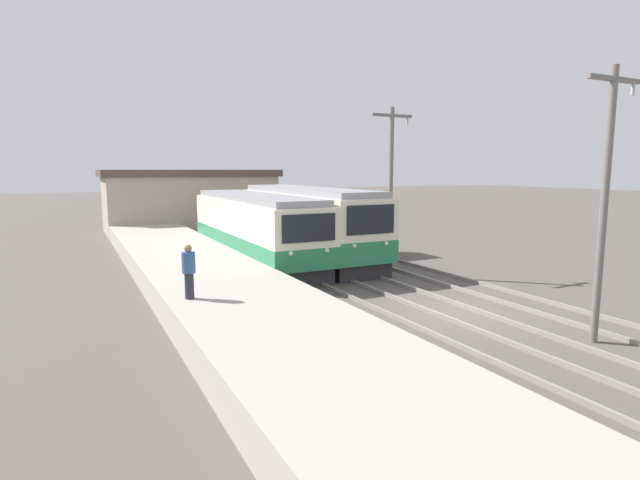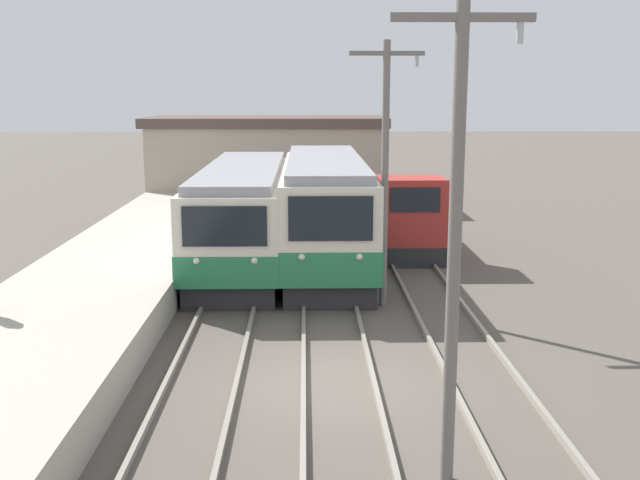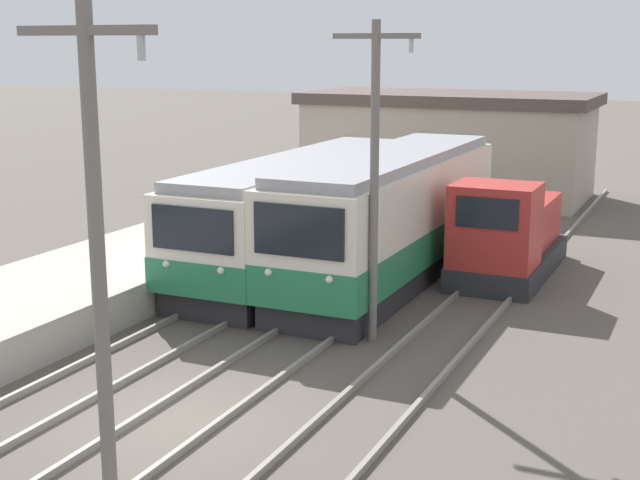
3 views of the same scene
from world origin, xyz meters
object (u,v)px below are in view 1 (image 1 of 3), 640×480
(shunting_locomotive, at_px, (341,229))
(catenary_mast_mid, at_px, (391,186))
(catenary_mast_near, at_px, (605,196))
(person_on_platform, at_px, (189,270))
(commuter_train_left, at_px, (255,231))
(commuter_train_center, at_px, (307,226))

(shunting_locomotive, height_order, catenary_mast_mid, catenary_mast_mid)
(catenary_mast_near, distance_m, catenary_mast_mid, 9.66)
(shunting_locomotive, xyz_separation_m, catenary_mast_near, (-1.49, -16.71, 2.73))
(person_on_platform, bearing_deg, catenary_mast_mid, 21.39)
(commuter_train_left, distance_m, commuter_train_center, 2.81)
(commuter_train_center, distance_m, shunting_locomotive, 3.54)
(commuter_train_center, xyz_separation_m, shunting_locomotive, (3.00, 1.81, -0.51))
(commuter_train_left, bearing_deg, commuter_train_center, -2.58)
(catenary_mast_near, bearing_deg, shunting_locomotive, 84.90)
(shunting_locomotive, height_order, person_on_platform, shunting_locomotive)
(commuter_train_left, height_order, person_on_platform, commuter_train_left)
(commuter_train_left, bearing_deg, person_on_platform, -119.81)
(shunting_locomotive, xyz_separation_m, person_on_platform, (-11.01, -10.77, 0.59))
(commuter_train_left, distance_m, catenary_mast_mid, 7.27)
(shunting_locomotive, relative_size, catenary_mast_mid, 0.83)
(commuter_train_center, bearing_deg, shunting_locomotive, 31.09)
(catenary_mast_mid, xyz_separation_m, person_on_platform, (-9.52, -3.73, -2.15))
(commuter_train_center, bearing_deg, catenary_mast_mid, -73.94)
(commuter_train_left, height_order, commuter_train_center, commuter_train_center)
(shunting_locomotive, bearing_deg, catenary_mast_mid, -101.96)
(catenary_mast_near, height_order, person_on_platform, catenary_mast_near)
(commuter_train_center, distance_m, catenary_mast_mid, 5.89)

